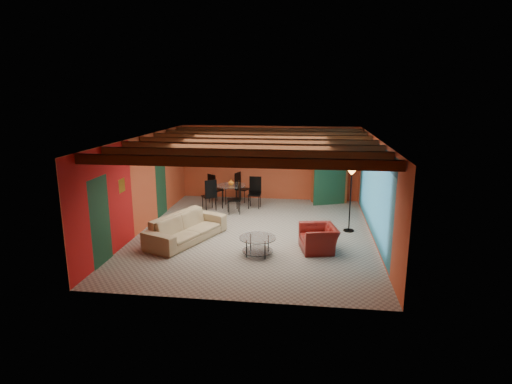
# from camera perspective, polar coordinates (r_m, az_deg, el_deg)

# --- Properties ---
(room) EXTENTS (6.52, 8.01, 2.71)m
(room) POSITION_cam_1_polar(r_m,az_deg,el_deg) (11.56, -0.06, 5.74)
(room) COLOR gray
(room) RESTS_ON ground
(sofa) EXTENTS (1.83, 2.63, 0.71)m
(sofa) POSITION_cam_1_polar(r_m,az_deg,el_deg) (11.47, -9.40, -4.79)
(sofa) COLOR #9A8763
(sofa) RESTS_ON ground
(armchair) EXTENTS (1.04, 1.14, 0.63)m
(armchair) POSITION_cam_1_polar(r_m,az_deg,el_deg) (10.76, 8.45, -6.22)
(armchair) COLOR maroon
(armchair) RESTS_ON ground
(coffee_table) EXTENTS (0.96, 0.96, 0.46)m
(coffee_table) POSITION_cam_1_polar(r_m,az_deg,el_deg) (10.40, 0.22, -7.30)
(coffee_table) COLOR white
(coffee_table) RESTS_ON ground
(dining_table) EXTENTS (2.12, 2.12, 1.07)m
(dining_table) POSITION_cam_1_polar(r_m,az_deg,el_deg) (14.56, -3.38, 0.03)
(dining_table) COLOR silver
(dining_table) RESTS_ON ground
(armoire) EXTENTS (1.27, 0.94, 2.01)m
(armoire) POSITION_cam_1_polar(r_m,az_deg,el_deg) (15.25, 9.94, 2.27)
(armoire) COLOR brown
(armoire) RESTS_ON ground
(floor_lamp) EXTENTS (0.47, 0.47, 1.87)m
(floor_lamp) POSITION_cam_1_polar(r_m,az_deg,el_deg) (12.20, 12.64, -1.01)
(floor_lamp) COLOR black
(floor_lamp) RESTS_ON ground
(ceiling_fan) EXTENTS (1.50, 1.50, 0.44)m
(ceiling_fan) POSITION_cam_1_polar(r_m,az_deg,el_deg) (11.45, -0.13, 5.66)
(ceiling_fan) COLOR #472614
(ceiling_fan) RESTS_ON ceiling
(painting) EXTENTS (1.05, 0.03, 0.65)m
(painting) POSITION_cam_1_polar(r_m,az_deg,el_deg) (15.56, -1.52, 5.10)
(painting) COLOR black
(painting) RESTS_ON wall_back
(potted_plant) EXTENTS (0.57, 0.54, 0.50)m
(potted_plant) POSITION_cam_1_polar(r_m,az_deg,el_deg) (15.06, 10.13, 6.96)
(potted_plant) COLOR #26661E
(potted_plant) RESTS_ON armoire
(vase) EXTENTS (0.22, 0.22, 0.21)m
(vase) POSITION_cam_1_polar(r_m,az_deg,el_deg) (14.42, -3.42, 2.50)
(vase) COLOR orange
(vase) RESTS_ON dining_table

